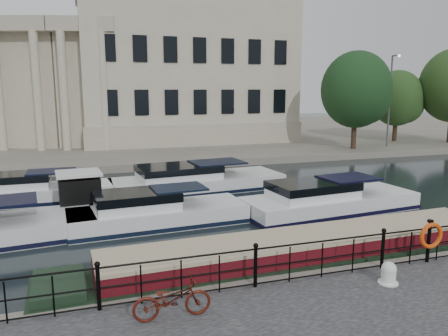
# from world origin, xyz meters

# --- Properties ---
(ground_plane) EXTENTS (160.00, 160.00, 0.00)m
(ground_plane) POSITION_xyz_m (0.00, 0.00, 0.00)
(ground_plane) COLOR black
(ground_plane) RESTS_ON ground
(far_bank) EXTENTS (120.00, 42.00, 0.55)m
(far_bank) POSITION_xyz_m (0.00, 39.00, 0.28)
(far_bank) COLOR #6B665B
(far_bank) RESTS_ON ground_plane
(railing) EXTENTS (24.14, 0.14, 1.22)m
(railing) POSITION_xyz_m (0.00, -2.25, 1.20)
(railing) COLOR black
(railing) RESTS_ON near_quay
(civic_building) EXTENTS (53.55, 31.84, 16.85)m
(civic_building) POSITION_xyz_m (-1.00, 34.71, 7.04)
(civic_building) COLOR #ADA38C
(civic_building) RESTS_ON far_bank
(lamp_posts) EXTENTS (8.24, 1.55, 8.07)m
(lamp_posts) POSITION_xyz_m (26.00, 20.70, 4.80)
(lamp_posts) COLOR #59595B
(lamp_posts) RESTS_ON far_bank
(bicycle) EXTENTS (1.82, 0.66, 0.95)m
(bicycle) POSITION_xyz_m (-2.42, -3.17, 1.03)
(bicycle) COLOR #49150D
(bicycle) RESTS_ON near_quay
(mooring_bollard) EXTENTS (0.54, 0.54, 0.61)m
(mooring_bollard) POSITION_xyz_m (3.51, -3.17, 0.84)
(mooring_bollard) COLOR silver
(mooring_bollard) RESTS_ON near_quay
(life_ring_post) EXTENTS (0.82, 0.21, 1.33)m
(life_ring_post) POSITION_xyz_m (5.62, -2.35, 1.38)
(life_ring_post) COLOR black
(life_ring_post) RESTS_ON near_quay
(narrowboat) EXTENTS (16.57, 2.82, 1.60)m
(narrowboat) POSITION_xyz_m (2.51, -0.60, 0.37)
(narrowboat) COLOR black
(narrowboat) RESTS_ON ground_plane
(harbour_hut) EXTENTS (2.76, 2.36, 2.16)m
(harbour_hut) POSITION_xyz_m (-4.45, 7.70, 0.95)
(harbour_hut) COLOR #6B665B
(harbour_hut) RESTS_ON ground_plane
(cabin_cruisers) EXTENTS (24.28, 10.10, 1.99)m
(cabin_cruisers) POSITION_xyz_m (-1.41, 7.90, 0.37)
(cabin_cruisers) COLOR silver
(cabin_cruisers) RESTS_ON ground_plane
(trees) EXTENTS (17.80, 9.08, 9.02)m
(trees) POSITION_xyz_m (25.05, 21.34, 5.43)
(trees) COLOR black
(trees) RESTS_ON far_bank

